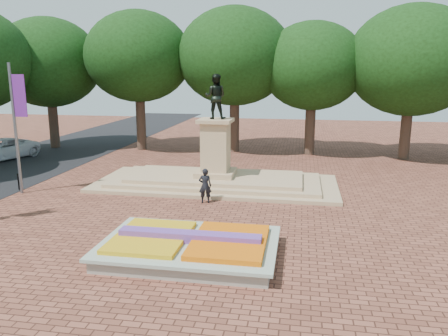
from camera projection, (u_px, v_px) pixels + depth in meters
name	position (u px, v px, depth m)	size (l,w,h in m)	color
ground	(178.00, 234.00, 17.96)	(90.00, 90.00, 0.00)	brown
flower_bed	(190.00, 246.00, 15.78)	(6.30, 4.30, 0.91)	gray
monument	(216.00, 171.00, 25.45)	(14.00, 6.00, 6.40)	tan
tree_row_back	(270.00, 69.00, 33.40)	(44.80, 8.80, 10.43)	#3D2C21
van	(0.00, 149.00, 32.82)	(2.62, 5.68, 1.58)	silver
pedestrian	(205.00, 186.00, 22.06)	(0.65, 0.43, 1.79)	black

